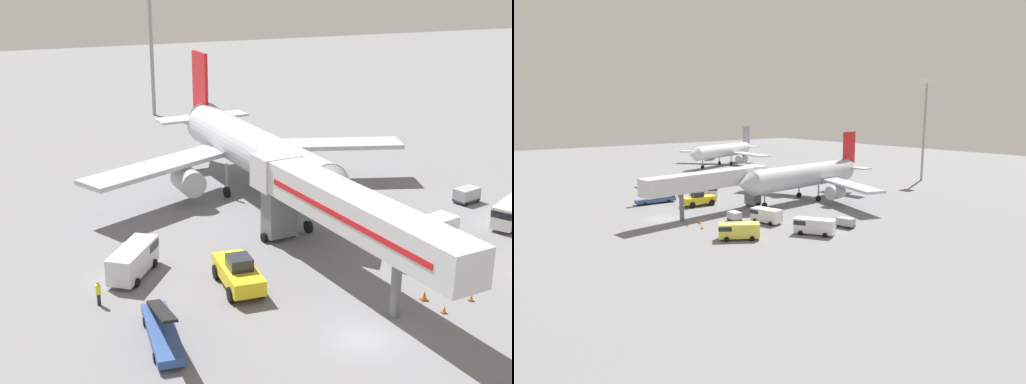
{
  "view_description": "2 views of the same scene",
  "coord_description": "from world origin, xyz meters",
  "views": [
    {
      "loc": [
        -20.17,
        -34.35,
        23.22
      ],
      "look_at": [
        0.65,
        20.35,
        3.22
      ],
      "focal_mm": 49.72,
      "sensor_mm": 36.0,
      "label": 1
    },
    {
      "loc": [
        65.9,
        -29.73,
        17.15
      ],
      "look_at": [
        1.28,
        21.02,
        2.11
      ],
      "focal_mm": 31.61,
      "sensor_mm": 36.0,
      "label": 2
    }
  ],
  "objects": [
    {
      "name": "airplane_at_gate",
      "position": [
        3.27,
        28.55,
        4.71
      ],
      "size": [
        34.66,
        33.97,
        12.64
      ],
      "color": "#B7BCC6",
      "rests_on": "ground"
    },
    {
      "name": "ground_plane",
      "position": [
        0.0,
        0.0,
        0.0
      ],
      "size": [
        300.0,
        300.0,
        0.0
      ],
      "primitive_type": "plane",
      "color": "slate"
    },
    {
      "name": "safety_cone_bravo",
      "position": [
        9.69,
        1.78,
        0.26
      ],
      "size": [
        0.35,
        0.35,
        0.53
      ],
      "color": "black",
      "rests_on": "ground"
    },
    {
      "name": "baggage_cart_mid_center",
      "position": [
        22.02,
        18.99,
        0.81
      ],
      "size": [
        2.8,
        2.06,
        1.45
      ],
      "color": "#38383D",
      "rests_on": "ground"
    },
    {
      "name": "safety_cone_alpha",
      "position": [
        6.68,
        3.04,
        0.36
      ],
      "size": [
        0.48,
        0.48,
        0.74
      ],
      "color": "black",
      "rests_on": "ground"
    },
    {
      "name": "baggage_cart_far_center",
      "position": [
        8.69,
        8.14,
        0.83
      ],
      "size": [
        2.26,
        1.57,
        1.49
      ],
      "color": "#38383D",
      "rests_on": "ground"
    },
    {
      "name": "jet_bridge",
      "position": [
        2.57,
        8.41,
        5.55
      ],
      "size": [
        6.38,
        24.11,
        7.3
      ],
      "color": "silver",
      "rests_on": "ground"
    },
    {
      "name": "belt_loader_truck",
      "position": [
        -11.78,
        4.18,
        0.78
      ],
      "size": [
        2.26,
        7.53,
        3.43
      ],
      "color": "#2D4C8E",
      "rests_on": "ground"
    },
    {
      "name": "service_van_near_right",
      "position": [
        12.56,
        11.34,
        1.28
      ],
      "size": [
        5.16,
        3.12,
        2.25
      ],
      "color": "white",
      "rests_on": "ground"
    },
    {
      "name": "safety_cone_charlie",
      "position": [
        6.88,
        0.97,
        0.26
      ],
      "size": [
        0.34,
        0.34,
        0.52
      ],
      "color": "black",
      "rests_on": "ground"
    },
    {
      "name": "service_van_mid_left",
      "position": [
        21.88,
        12.5,
        1.3
      ],
      "size": [
        5.73,
        4.44,
        2.27
      ],
      "color": "white",
      "rests_on": "ground"
    },
    {
      "name": "pushback_tug",
      "position": [
        -4.84,
        9.48,
        1.19
      ],
      "size": [
        2.84,
        6.04,
        2.57
      ],
      "color": "yellow",
      "rests_on": "ground"
    },
    {
      "name": "ground_crew_worker_foreground",
      "position": [
        -14.72,
        10.4,
        0.96
      ],
      "size": [
        0.35,
        0.35,
        1.81
      ],
      "color": "#1E2333",
      "rests_on": "ground"
    },
    {
      "name": "service_van_near_left",
      "position": [
        -11.43,
        14.39,
        1.3
      ],
      "size": [
        4.78,
        5.71,
        2.28
      ],
      "color": "silver",
      "rests_on": "ground"
    }
  ]
}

